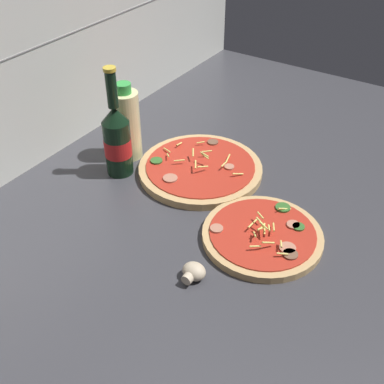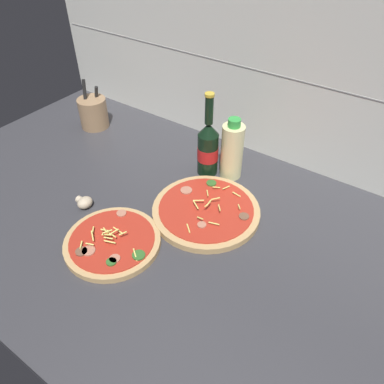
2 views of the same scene
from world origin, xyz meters
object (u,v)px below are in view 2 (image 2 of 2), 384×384
(mushroom_left, at_px, (84,202))
(oil_bottle, at_px, (232,151))
(pizza_near, at_px, (112,242))
(utensil_crock, at_px, (93,112))
(beer_bottle, at_px, (208,147))
(pizza_far, at_px, (206,211))

(mushroom_left, bearing_deg, oil_bottle, 54.31)
(pizza_near, bearing_deg, utensil_crock, 140.06)
(beer_bottle, bearing_deg, utensil_crock, -179.91)
(utensil_crock, bearing_deg, mushroom_left, -47.62)
(oil_bottle, height_order, mushroom_left, oil_bottle)
(pizza_near, height_order, beer_bottle, beer_bottle)
(pizza_far, distance_m, mushroom_left, 0.34)
(pizza_far, height_order, oil_bottle, oil_bottle)
(pizza_near, xyz_separation_m, oil_bottle, (0.10, 0.42, 0.08))
(mushroom_left, xyz_separation_m, utensil_crock, (-0.30, 0.33, 0.04))
(utensil_crock, bearing_deg, oil_bottle, 2.85)
(pizza_far, bearing_deg, utensil_crock, 164.86)
(mushroom_left, bearing_deg, utensil_crock, 132.38)
(pizza_near, xyz_separation_m, beer_bottle, (0.03, 0.39, 0.08))
(beer_bottle, xyz_separation_m, oil_bottle, (0.07, 0.03, -0.00))
(pizza_far, bearing_deg, oil_bottle, 100.32)
(pizza_far, xyz_separation_m, beer_bottle, (-0.10, 0.16, 0.08))
(beer_bottle, bearing_deg, pizza_near, -94.03)
(beer_bottle, distance_m, mushroom_left, 0.39)
(beer_bottle, xyz_separation_m, mushroom_left, (-0.19, -0.33, -0.08))
(pizza_near, distance_m, mushroom_left, 0.17)
(oil_bottle, height_order, utensil_crock, oil_bottle)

